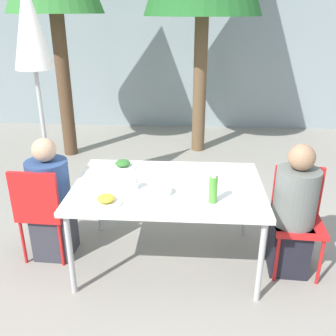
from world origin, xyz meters
TOP-DOWN VIEW (x-y plane):
  - ground_plane at (0.00, 0.00)m, footprint 24.00×24.00m
  - building_facade at (0.00, 4.33)m, footprint 10.00×0.20m
  - dining_table at (0.00, 0.00)m, footprint 1.55×1.04m
  - chair_left at (-1.08, -0.04)m, footprint 0.42×0.42m
  - person_left at (-1.03, 0.04)m, footprint 0.35×0.35m
  - chair_right at (1.08, 0.02)m, footprint 0.42×0.42m
  - person_right at (1.03, -0.06)m, footprint 0.34×0.34m
  - closed_umbrella at (-1.41, 1.00)m, footprint 0.39×0.39m
  - plate_0 at (-0.44, -0.35)m, footprint 0.24×0.24m
  - plate_1 at (-0.44, 0.35)m, footprint 0.25×0.25m
  - bottle at (0.35, -0.28)m, footprint 0.06×0.06m
  - drinking_cup at (-0.27, -0.09)m, footprint 0.08×0.08m
  - salad_bowl at (-0.04, -0.16)m, footprint 0.17×0.17m

SIDE VIEW (x-z plane):
  - ground_plane at x=0.00m, z-range 0.00..0.00m
  - person_left at x=-1.03m, z-range -0.04..1.07m
  - chair_left at x=-1.08m, z-range 0.08..0.96m
  - chair_right at x=1.08m, z-range 0.08..0.96m
  - person_right at x=1.03m, z-range -0.03..1.10m
  - dining_table at x=0.00m, z-range 0.32..1.07m
  - plate_0 at x=-0.44m, z-range 0.74..0.80m
  - plate_1 at x=-0.44m, z-range 0.74..0.81m
  - salad_bowl at x=-0.04m, z-range 0.74..0.80m
  - drinking_cup at x=-0.27m, z-range 0.74..0.85m
  - bottle at x=0.35m, z-range 0.74..0.97m
  - building_facade at x=0.00m, z-range 0.00..3.00m
  - closed_umbrella at x=-1.41m, z-range 0.65..3.03m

